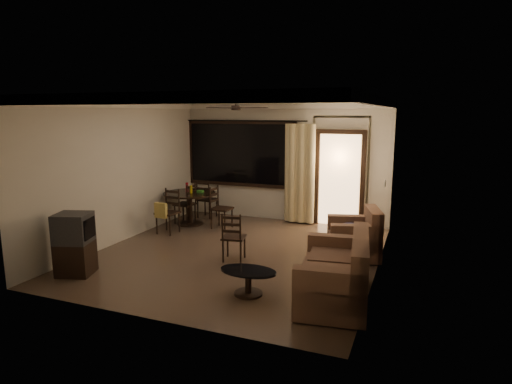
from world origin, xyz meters
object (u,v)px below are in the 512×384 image
at_px(dining_chair_south, 168,219).
at_px(coffee_table, 248,278).
at_px(dining_chair_east, 221,216).
at_px(dining_chair_west, 186,211).
at_px(sofa, 338,275).
at_px(tv_cabinet, 75,244).
at_px(side_chair, 234,246).
at_px(armchair, 357,238).
at_px(dining_chair_north, 207,206).
at_px(dining_table, 190,199).

distance_m(dining_chair_south, coffee_table, 3.64).
distance_m(dining_chair_east, dining_chair_south, 1.20).
xyz_separation_m(dining_chair_west, sofa, (4.15, -2.91, 0.08)).
height_order(tv_cabinet, side_chair, tv_cabinet).
xyz_separation_m(dining_chair_west, armchair, (4.12, -1.01, 0.08)).
distance_m(dining_chair_east, side_chair, 2.18).
height_order(dining_chair_north, coffee_table, dining_chair_north).
bearing_deg(dining_chair_south, armchair, 2.23).
height_order(dining_table, dining_chair_south, dining_table).
distance_m(dining_chair_east, armchair, 3.26).
distance_m(dining_table, coffee_table, 4.21).
xyz_separation_m(dining_chair_south, tv_cabinet, (-0.06, -2.58, 0.20)).
xyz_separation_m(dining_chair_north, sofa, (3.95, -3.60, 0.08)).
distance_m(dining_chair_west, coffee_table, 4.34).
xyz_separation_m(sofa, armchair, (-0.03, 1.90, 0.00)).
height_order(dining_chair_east, dining_chair_south, same).
height_order(dining_chair_west, coffee_table, dining_chair_west).
bearing_deg(tv_cabinet, coffee_table, -12.44).
relative_size(sofa, armchair, 1.66).
bearing_deg(sofa, dining_chair_north, 130.09).
distance_m(armchair, side_chair, 2.20).
relative_size(dining_table, side_chair, 1.37).
xyz_separation_m(dining_table, tv_cabinet, (-0.11, -3.44, -0.09)).
distance_m(armchair, coffee_table, 2.50).
height_order(sofa, armchair, sofa).
bearing_deg(dining_chair_north, side_chair, 129.74).
distance_m(dining_chair_west, dining_chair_south, 0.91).
relative_size(dining_chair_north, armchair, 0.88).
distance_m(dining_chair_south, dining_chair_north, 1.60).
distance_m(dining_table, dining_chair_north, 0.81).
relative_size(dining_chair_east, dining_chair_north, 1.00).
xyz_separation_m(dining_chair_east, side_chair, (1.15, -1.86, -0.02)).
bearing_deg(tv_cabinet, armchair, 13.27).
height_order(tv_cabinet, sofa, tv_cabinet).
bearing_deg(armchair, dining_chair_south, 162.62).
bearing_deg(tv_cabinet, dining_chair_south, 70.73).
xyz_separation_m(sofa, side_chair, (-2.01, 0.95, -0.10)).
height_order(dining_chair_west, tv_cabinet, tv_cabinet).
bearing_deg(armchair, dining_chair_east, 147.97).
bearing_deg(dining_chair_east, dining_chair_west, 87.49).
distance_m(dining_chair_west, armchair, 4.24).
relative_size(dining_chair_north, tv_cabinet, 0.95).
relative_size(armchair, coffee_table, 1.29).
height_order(coffee_table, side_chair, side_chair).
relative_size(dining_table, dining_chair_west, 1.26).
bearing_deg(dining_chair_south, sofa, -22.64).
bearing_deg(sofa, dining_table, 136.89).
xyz_separation_m(dining_chair_west, dining_chair_north, (0.20, 0.69, 0.00)).
distance_m(dining_chair_south, tv_cabinet, 2.59).
bearing_deg(dining_chair_east, sofa, -127.91).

